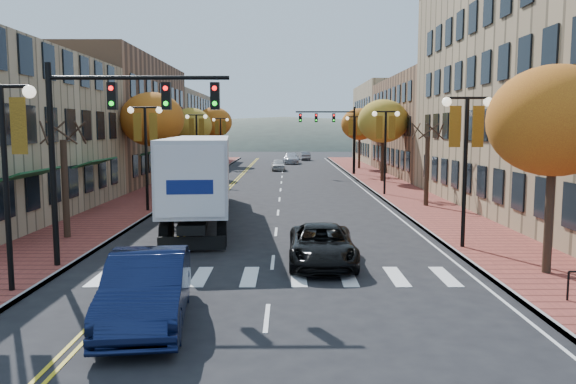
{
  "coord_description": "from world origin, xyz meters",
  "views": [
    {
      "loc": [
        0.52,
        -15.91,
        4.84
      ],
      "look_at": [
        0.56,
        7.23,
        2.2
      ],
      "focal_mm": 35.0,
      "sensor_mm": 36.0,
      "label": 1
    }
  ],
  "objects": [
    {
      "name": "sidewalk_left",
      "position": [
        -9.0,
        32.5,
        0.07
      ],
      "size": [
        4.0,
        85.0,
        0.15
      ],
      "primitive_type": "cube",
      "color": "brown",
      "rests_on": "ground"
    },
    {
      "name": "navy_sedan",
      "position": [
        -2.95,
        -2.39,
        0.88
      ],
      "size": [
        2.51,
        5.55,
        1.77
      ],
      "primitive_type": "imported",
      "rotation": [
        0.0,
        0.0,
        0.12
      ],
      "color": "#0D1536",
      "rests_on": "ground"
    },
    {
      "name": "tree_right_a",
      "position": [
        9.0,
        2.0,
        5.05
      ],
      "size": [
        4.16,
        4.16,
        6.69
      ],
      "color": "#382619",
      "rests_on": "sidewalk_right"
    },
    {
      "name": "building_right_far",
      "position": [
        18.5,
        64.0,
        5.5
      ],
      "size": [
        15.0,
        20.0,
        11.0
      ],
      "primitive_type": "cube",
      "color": "#9E8966",
      "rests_on": "ground"
    },
    {
      "name": "car_far_oncoming",
      "position": [
        3.14,
        69.62,
        0.66
      ],
      "size": [
        1.88,
        4.15,
        1.32
      ],
      "primitive_type": "imported",
      "rotation": [
        0.0,
        0.0,
        3.26
      ],
      "color": "#929299",
      "rests_on": "ground"
    },
    {
      "name": "lamp_left_d",
      "position": [
        -7.5,
        52.0,
        4.29
      ],
      "size": [
        1.96,
        0.36,
        6.05
      ],
      "color": "black",
      "rests_on": "ground"
    },
    {
      "name": "building_left_mid",
      "position": [
        -17.0,
        36.0,
        5.5
      ],
      "size": [
        12.0,
        24.0,
        11.0
      ],
      "primitive_type": "cube",
      "color": "brown",
      "rests_on": "ground"
    },
    {
      "name": "tree_left_a",
      "position": [
        -9.0,
        8.0,
        2.25
      ],
      "size": [
        0.28,
        0.28,
        4.2
      ],
      "color": "#382619",
      "rests_on": "sidewalk_left"
    },
    {
      "name": "lamp_right_b",
      "position": [
        7.5,
        24.0,
        4.29
      ],
      "size": [
        1.96,
        0.36,
        6.05
      ],
      "color": "black",
      "rests_on": "ground"
    },
    {
      "name": "lamp_left_c",
      "position": [
        -7.5,
        34.0,
        4.29
      ],
      "size": [
        1.96,
        0.36,
        6.05
      ],
      "color": "black",
      "rests_on": "ground"
    },
    {
      "name": "lamp_right_a",
      "position": [
        7.5,
        6.0,
        4.29
      ],
      "size": [
        1.96,
        0.36,
        6.05
      ],
      "color": "black",
      "rests_on": "ground"
    },
    {
      "name": "tree_left_c",
      "position": [
        -9.0,
        40.0,
        5.05
      ],
      "size": [
        4.16,
        4.16,
        6.69
      ],
      "color": "#382619",
      "rests_on": "sidewalk_left"
    },
    {
      "name": "tree_right_d",
      "position": [
        9.0,
        50.0,
        5.29
      ],
      "size": [
        4.35,
        4.35,
        7.0
      ],
      "color": "#382619",
      "rests_on": "sidewalk_right"
    },
    {
      "name": "lamp_left_b",
      "position": [
        -7.5,
        16.0,
        4.29
      ],
      "size": [
        1.96,
        0.36,
        6.05
      ],
      "color": "black",
      "rests_on": "ground"
    },
    {
      "name": "traffic_mast_far",
      "position": [
        5.48,
        42.0,
        4.92
      ],
      "size": [
        6.1,
        0.34,
        7.0
      ],
      "color": "black",
      "rests_on": "ground"
    },
    {
      "name": "building_left_far",
      "position": [
        -17.0,
        61.0,
        4.75
      ],
      "size": [
        12.0,
        26.0,
        9.5
      ],
      "primitive_type": "cube",
      "color": "#9E8966",
      "rests_on": "ground"
    },
    {
      "name": "sidewalk_right",
      "position": [
        9.0,
        32.5,
        0.07
      ],
      "size": [
        4.0,
        85.0,
        0.15
      ],
      "primitive_type": "cube",
      "color": "brown",
      "rests_on": "ground"
    },
    {
      "name": "tree_right_c",
      "position": [
        9.0,
        34.0,
        5.45
      ],
      "size": [
        4.48,
        4.48,
        7.21
      ],
      "color": "#382619",
      "rests_on": "sidewalk_right"
    },
    {
      "name": "traffic_mast_near",
      "position": [
        -5.48,
        3.0,
        4.92
      ],
      "size": [
        6.1,
        0.35,
        7.0
      ],
      "color": "black",
      "rests_on": "ground"
    },
    {
      "name": "lamp_left_a",
      "position": [
        -7.5,
        0.0,
        4.29
      ],
      "size": [
        1.96,
        0.36,
        6.05
      ],
      "color": "black",
      "rests_on": "ground"
    },
    {
      "name": "tree_left_b",
      "position": [
        -9.0,
        24.0,
        5.45
      ],
      "size": [
        4.48,
        4.48,
        7.21
      ],
      "color": "#382619",
      "rests_on": "sidewalk_left"
    },
    {
      "name": "tree_left_d",
      "position": [
        -9.0,
        58.0,
        5.6
      ],
      "size": [
        4.61,
        4.61,
        7.42
      ],
      "color": "#382619",
      "rests_on": "sidewalk_left"
    },
    {
      "name": "car_far_silver",
      "position": [
        1.09,
        61.06,
        0.74
      ],
      "size": [
        2.24,
        5.17,
        1.48
      ],
      "primitive_type": "imported",
      "rotation": [
        0.0,
        0.0,
        -0.03
      ],
      "color": "#B6B7BF",
      "rests_on": "ground"
    },
    {
      "name": "tree_right_b",
      "position": [
        9.0,
        18.0,
        2.25
      ],
      "size": [
        0.28,
        0.28,
        4.2
      ],
      "color": "#382619",
      "rests_on": "sidewalk_right"
    },
    {
      "name": "lamp_right_c",
      "position": [
        7.5,
        42.0,
        4.29
      ],
      "size": [
        1.96,
        0.36,
        6.05
      ],
      "color": "black",
      "rests_on": "ground"
    },
    {
      "name": "building_right_mid",
      "position": [
        18.5,
        42.0,
        5.0
      ],
      "size": [
        15.0,
        24.0,
        10.0
      ],
      "primitive_type": "cube",
      "color": "brown",
      "rests_on": "ground"
    },
    {
      "name": "semi_truck",
      "position": [
        -4.01,
        13.66,
        2.56
      ],
      "size": [
        4.53,
        17.7,
        4.38
      ],
      "rotation": [
        0.0,
        0.0,
        0.1
      ],
      "color": "black",
      "rests_on": "ground"
    },
    {
      "name": "ground",
      "position": [
        0.0,
        0.0,
        0.0
      ],
      "size": [
        200.0,
        200.0,
        0.0
      ],
      "primitive_type": "plane",
      "color": "black",
      "rests_on": "ground"
    },
    {
      "name": "black_suv",
      "position": [
        1.77,
        3.72,
        0.7
      ],
      "size": [
        2.38,
        5.05,
        1.4
      ],
      "primitive_type": "imported",
      "rotation": [
        0.0,
        0.0,
        -0.01
      ],
      "color": "black",
      "rests_on": "ground"
    },
    {
      "name": "car_far_white",
      "position": [
        -0.5,
        48.39,
        0.66
      ],
      "size": [
        1.71,
        3.93,
        1.32
      ],
      "primitive_type": "imported",
      "rotation": [
        0.0,
        0.0,
        0.04
      ],
      "color": "silver",
      "rests_on": "ground"
    }
  ]
}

